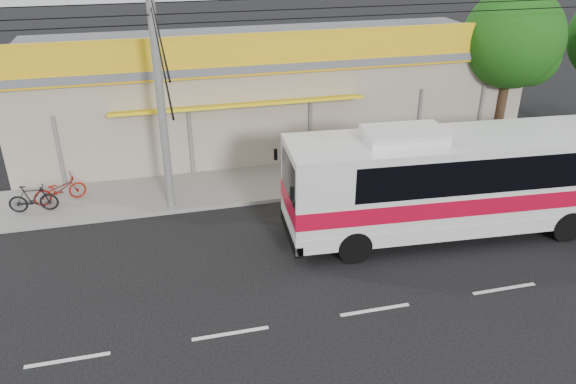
% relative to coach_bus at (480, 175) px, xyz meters
% --- Properties ---
extents(ground, '(120.00, 120.00, 0.00)m').
position_rel_coach_bus_xyz_m(ground, '(-4.87, -0.80, -2.06)').
color(ground, black).
rests_on(ground, ground).
extents(sidewalk, '(30.00, 3.20, 0.15)m').
position_rel_coach_bus_xyz_m(sidewalk, '(-4.87, 5.20, -1.98)').
color(sidewalk, gray).
rests_on(sidewalk, ground).
extents(lane_markings, '(50.00, 0.12, 0.01)m').
position_rel_coach_bus_xyz_m(lane_markings, '(-4.87, -3.30, -2.06)').
color(lane_markings, silver).
rests_on(lane_markings, ground).
extents(storefront_building, '(22.60, 9.20, 5.70)m').
position_rel_coach_bus_xyz_m(storefront_building, '(-4.87, 10.74, 0.24)').
color(storefront_building, '#A29483').
rests_on(storefront_building, ground).
extents(coach_bus, '(12.62, 3.44, 3.84)m').
position_rel_coach_bus_xyz_m(coach_bus, '(0.00, 0.00, 0.00)').
color(coach_bus, silver).
rests_on(coach_bus, ground).
extents(motorbike_red, '(1.98, 1.21, 0.98)m').
position_rel_coach_bus_xyz_m(motorbike_red, '(-13.87, 5.33, -1.42)').
color(motorbike_red, maroon).
rests_on(motorbike_red, sidewalk).
extents(motorbike_dark, '(1.73, 0.59, 1.02)m').
position_rel_coach_bus_xyz_m(motorbike_dark, '(-14.69, 4.74, -1.40)').
color(motorbike_dark, black).
rests_on(motorbike_dark, sidewalk).
extents(utility_pole, '(34.00, 14.00, 8.66)m').
position_rel_coach_bus_xyz_m(utility_pole, '(-9.92, 4.00, 5.09)').
color(utility_pole, '#5D5D5A').
rests_on(utility_pole, ground).
extents(tree_near, '(4.29, 4.29, 7.11)m').
position_rel_coach_bus_xyz_m(tree_near, '(5.27, 6.65, 2.75)').
color(tree_near, black).
rests_on(tree_near, ground).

